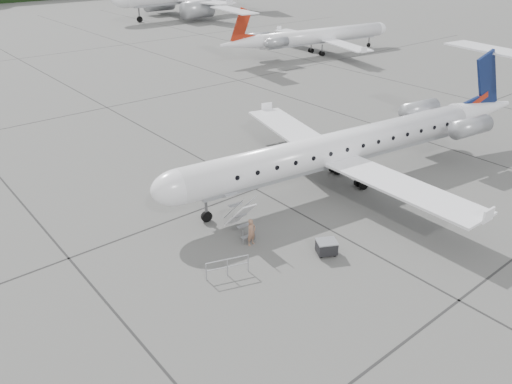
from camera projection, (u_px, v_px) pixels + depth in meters
ground at (362, 193)px, 33.38m from camera, size 320.00×320.00×0.00m
main_regional_jet at (340, 132)px, 32.89m from camera, size 32.34×25.35×7.58m
airstair at (240, 216)px, 28.24m from camera, size 1.18×2.41×2.38m
passenger at (251, 232)px, 27.42m from camera, size 0.63×0.46×1.60m
safety_railing at (227, 268)px, 25.00m from camera, size 2.10×0.81×1.00m
baggage_cart at (326, 247)px, 26.73m from camera, size 1.31×1.23×0.89m
bg_regional_right at (323, 28)px, 71.63m from camera, size 29.84×23.39×7.15m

